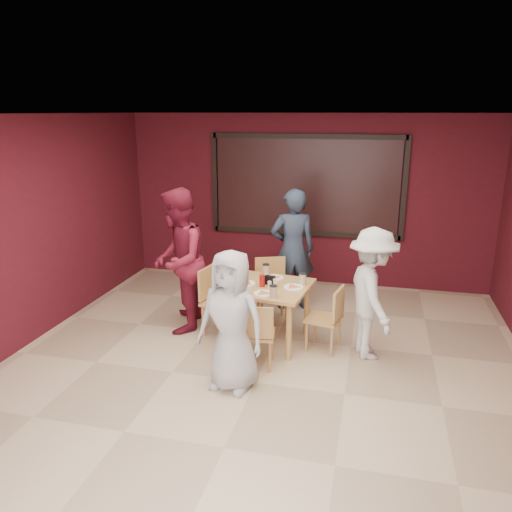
% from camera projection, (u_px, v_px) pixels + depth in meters
% --- Properties ---
extents(floor, '(7.00, 7.00, 0.00)m').
position_uv_depth(floor, '(255.00, 383.00, 5.40)').
color(floor, '#CAB18C').
rests_on(floor, ground).
extents(window_blinds, '(3.00, 0.02, 1.50)m').
position_uv_depth(window_blinds, '(306.00, 186.00, 8.15)').
color(window_blinds, black).
extents(dining_table, '(1.07, 1.07, 0.91)m').
position_uv_depth(dining_table, '(269.00, 293.00, 6.18)').
color(dining_table, '#B38D49').
rests_on(dining_table, floor).
extents(chair_front, '(0.43, 0.43, 0.79)m').
position_uv_depth(chair_front, '(257.00, 332.00, 5.59)').
color(chair_front, '#B79247').
rests_on(chair_front, floor).
extents(chair_back, '(0.55, 0.55, 0.88)m').
position_uv_depth(chair_back, '(271.00, 286.00, 6.90)').
color(chair_back, '#B79247').
rests_on(chair_back, floor).
extents(chair_left, '(0.50, 0.50, 0.89)m').
position_uv_depth(chair_left, '(216.00, 297.00, 6.49)').
color(chair_left, '#B79247').
rests_on(chair_left, floor).
extents(chair_right, '(0.46, 0.46, 0.81)m').
position_uv_depth(chair_right, '(329.00, 315.00, 6.01)').
color(chair_right, '#B79247').
rests_on(chair_right, floor).
extents(diner_front, '(0.81, 0.61, 1.51)m').
position_uv_depth(diner_front, '(231.00, 321.00, 5.12)').
color(diner_front, '#AFAFAF').
rests_on(diner_front, floor).
extents(diner_back, '(0.76, 0.63, 1.79)m').
position_uv_depth(diner_back, '(293.00, 250.00, 7.22)').
color(diner_back, '#293648').
rests_on(diner_back, floor).
extents(diner_left, '(0.89, 1.04, 1.89)m').
position_uv_depth(diner_left, '(178.00, 261.00, 6.51)').
color(diner_left, maroon).
rests_on(diner_left, floor).
extents(diner_right, '(0.87, 1.14, 1.57)m').
position_uv_depth(diner_right, '(372.00, 294.00, 5.79)').
color(diner_right, silver).
rests_on(diner_right, floor).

